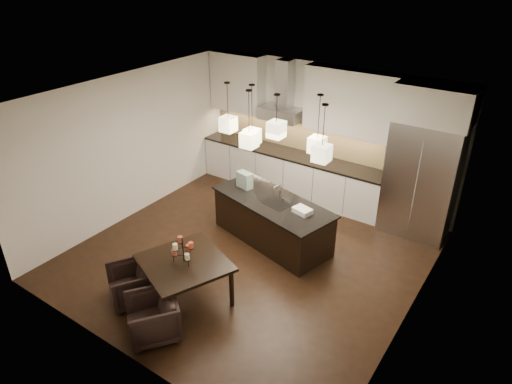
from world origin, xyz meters
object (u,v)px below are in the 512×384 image
Objects in this scene: refrigerator at (421,180)px; armchair_right at (153,317)px; armchair_left at (132,284)px; dining_table at (186,280)px; island_body at (272,221)px.

armchair_right is at bearing -114.27° from refrigerator.
refrigerator is 5.26m from armchair_left.
dining_table is at bearing -120.04° from refrigerator.
dining_table reaches higher than armchair_right.
dining_table is at bearing -81.42° from island_body.
armchair_right reaches higher than armchair_left.
island_body reaches higher than armchair_left.
refrigerator is 3.27× the size of armchair_left.
island_body is at bearing 103.41° from armchair_left.
armchair_left is (-0.66, -0.48, -0.05)m from dining_table.
refrigerator reaches higher than armchair_right.
dining_table is 1.70× the size of armchair_right.
island_body is 3.37× the size of armchair_left.
armchair_left is (-2.88, -4.33, -0.78)m from refrigerator.
refrigerator reaches higher than dining_table.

